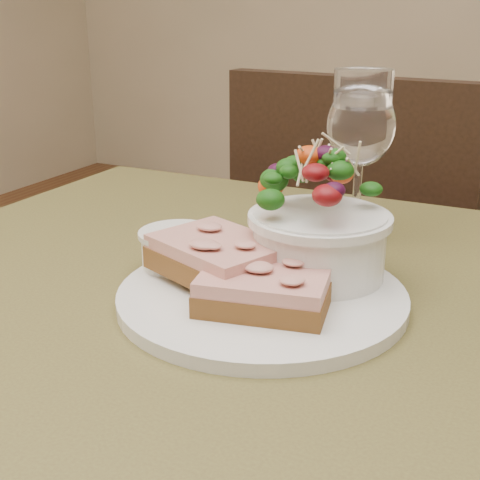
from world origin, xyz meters
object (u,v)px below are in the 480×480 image
at_px(salad_bowl, 320,215).
at_px(wine_glass, 361,130).
at_px(cafe_table, 223,399).
at_px(ramekin, 178,247).
at_px(sandwich_back, 219,256).
at_px(chair_far, 367,372).
at_px(sandwich_front, 265,290).
at_px(dinner_plate, 262,296).

relative_size(salad_bowl, wine_glass, 0.73).
height_order(cafe_table, ramekin, ramekin).
distance_m(sandwich_back, wine_glass, 0.24).
distance_m(chair_far, ramekin, 0.83).
xyz_separation_m(chair_far, sandwich_back, (0.02, -0.68, 0.49)).
distance_m(sandwich_front, ramekin, 0.12).
xyz_separation_m(salad_bowl, wine_glass, (-0.01, 0.16, 0.05)).
height_order(dinner_plate, wine_glass, wine_glass).
height_order(dinner_plate, ramekin, ramekin).
xyz_separation_m(chair_far, ramekin, (-0.03, -0.67, 0.49)).
distance_m(dinner_plate, salad_bowl, 0.09).
xyz_separation_m(dinner_plate, sandwich_front, (0.02, -0.03, 0.02)).
bearing_deg(salad_bowl, chair_far, 99.00).
bearing_deg(wine_glass, sandwich_back, -107.77).
xyz_separation_m(cafe_table, sandwich_front, (0.05, -0.01, 0.13)).
relative_size(sandwich_back, salad_bowl, 1.12).
bearing_deg(dinner_plate, cafe_table, -153.61).
xyz_separation_m(sandwich_back, salad_bowl, (0.08, 0.05, 0.04)).
bearing_deg(wine_glass, sandwich_front, -91.57).
relative_size(dinner_plate, wine_glass, 1.49).
bearing_deg(chair_far, ramekin, 92.08).
relative_size(chair_far, ramekin, 12.59).
bearing_deg(sandwich_back, cafe_table, -34.81).
xyz_separation_m(dinner_plate, salad_bowl, (0.03, 0.06, 0.07)).
xyz_separation_m(sandwich_front, salad_bowl, (0.02, 0.09, 0.04)).
height_order(sandwich_front, wine_glass, wine_glass).
xyz_separation_m(cafe_table, sandwich_back, (-0.01, 0.02, 0.14)).
distance_m(sandwich_front, salad_bowl, 0.10).
relative_size(chair_far, wine_glass, 5.14).
bearing_deg(chair_far, sandwich_front, 101.36).
height_order(cafe_table, sandwich_back, sandwich_back).
height_order(sandwich_back, salad_bowl, salad_bowl).
distance_m(dinner_plate, sandwich_front, 0.04).
bearing_deg(ramekin, salad_bowl, 15.88).
xyz_separation_m(chair_far, sandwich_front, (0.08, -0.71, 0.48)).
bearing_deg(sandwich_front, chair_far, 85.56).
bearing_deg(dinner_plate, ramekin, 168.85).
relative_size(dinner_plate, ramekin, 3.64).
xyz_separation_m(cafe_table, salad_bowl, (0.07, 0.07, 0.17)).
distance_m(dinner_plate, sandwich_back, 0.05).
relative_size(cafe_table, salad_bowl, 6.30).
bearing_deg(sandwich_front, dinner_plate, 106.65).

